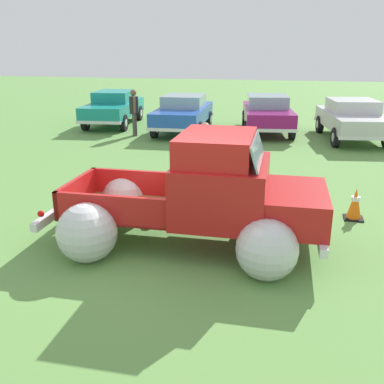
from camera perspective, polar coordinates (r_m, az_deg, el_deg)
name	(u,v)px	position (r m, az deg, el deg)	size (l,w,h in m)	color
ground_plane	(184,241)	(7.62, -1.09, -6.50)	(80.00, 80.00, 0.00)	#609347
vintage_pickup_truck	(206,202)	(7.26, 1.87, -1.33)	(4.66, 2.83, 1.96)	black
show_car_0	(114,107)	(19.42, -10.22, 10.95)	(2.28, 4.57, 1.43)	black
show_car_1	(183,112)	(17.46, -1.13, 10.42)	(2.03, 4.35, 1.43)	black
show_car_2	(267,112)	(17.65, 9.80, 10.25)	(2.41, 4.52, 1.43)	black
show_car_3	(352,118)	(16.99, 20.22, 9.08)	(2.48, 4.40, 1.43)	black
spectator_0	(205,155)	(9.66, 1.69, 4.88)	(0.46, 0.51, 1.67)	navy
spectator_1	(134,110)	(16.78, -7.60, 10.66)	(0.46, 0.51, 1.73)	#4C4742
lane_cone_0	(261,183)	(9.89, 9.07, 1.14)	(0.36, 0.36, 0.63)	black
lane_cone_1	(355,204)	(9.06, 20.57, -1.47)	(0.36, 0.36, 0.63)	black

